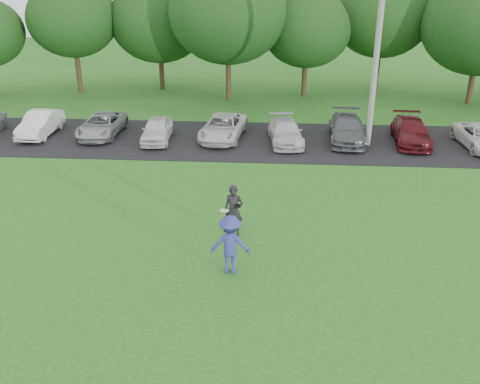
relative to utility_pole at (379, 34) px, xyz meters
The scene contains 7 objects.
ground 14.98m from the utility_pole, 114.46° to the right, with size 100.00×100.00×0.00m, color #22631C.
parking_lot 7.91m from the utility_pole, behind, with size 32.00×6.50×0.03m, color black.
utility_pole is the anchor object (origin of this frame).
frisbee_player 14.27m from the utility_pole, 115.65° to the right, with size 1.20×0.70×2.06m.
camera_bystander 12.37m from the utility_pole, 121.12° to the right, with size 0.71×0.52×1.79m.
parked_cars 6.79m from the utility_pole, behind, with size 30.57×4.91×1.25m.
tree_row 10.92m from the utility_pole, 113.06° to the left, with size 42.39×9.85×8.64m.
Camera 1 is at (1.15, -13.17, 8.66)m, focal length 40.00 mm.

